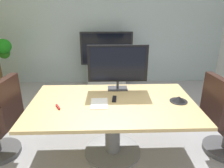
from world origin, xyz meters
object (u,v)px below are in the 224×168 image
object	(u,v)px
wall_display_unit	(107,69)
tv_monitor	(118,65)
conference_table	(113,115)
remote_control	(114,99)
office_chair_right	(223,122)
office_chair_left	(0,125)
conference_phone	(179,99)

from	to	relation	value
wall_display_unit	tv_monitor	bearing A→B (deg)	-86.04
conference_table	tv_monitor	xyz separation A→B (m)	(0.09, 0.45, 0.54)
remote_control	office_chair_right	bearing A→B (deg)	0.58
conference_table	office_chair_left	xyz separation A→B (m)	(-1.44, -0.00, -0.12)
conference_phone	remote_control	xyz separation A→B (m)	(-0.81, 0.08, -0.02)
tv_monitor	wall_display_unit	size ratio (longest dim) A/B	0.64
tv_monitor	remote_control	bearing A→B (deg)	-99.80
tv_monitor	wall_display_unit	distance (m)	2.14
office_chair_left	conference_phone	bearing A→B (deg)	96.61
wall_display_unit	conference_phone	distance (m)	2.66
office_chair_left	wall_display_unit	world-z (taller)	wall_display_unit
office_chair_left	office_chair_right	bearing A→B (deg)	95.84
conference_table	remote_control	distance (m)	0.20
office_chair_right	office_chair_left	bearing A→B (deg)	83.43
office_chair_left	wall_display_unit	bearing A→B (deg)	157.37
wall_display_unit	remote_control	size ratio (longest dim) A/B	7.71
tv_monitor	conference_phone	bearing A→B (deg)	-30.98
wall_display_unit	remote_control	xyz separation A→B (m)	(0.08, -2.40, 0.32)
conference_table	office_chair_left	world-z (taller)	office_chair_left
conference_table	remote_control	size ratio (longest dim) A/B	12.14
office_chair_right	tv_monitor	size ratio (longest dim) A/B	1.30
office_chair_left	office_chair_right	distance (m)	2.89
conference_table	tv_monitor	world-z (taller)	tv_monitor
tv_monitor	remote_control	size ratio (longest dim) A/B	4.94
office_chair_right	tv_monitor	xyz separation A→B (m)	(-1.36, 0.49, 0.65)
conference_table	wall_display_unit	xyz separation A→B (m)	(-0.05, 2.48, -0.13)
office_chair_left	conference_phone	distance (m)	2.30
office_chair_left	conference_phone	world-z (taller)	office_chair_left
conference_table	wall_display_unit	bearing A→B (deg)	91.24
remote_control	wall_display_unit	bearing A→B (deg)	97.39
conference_table	office_chair_left	bearing A→B (deg)	-179.91
tv_monitor	conference_phone	size ratio (longest dim) A/B	3.82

